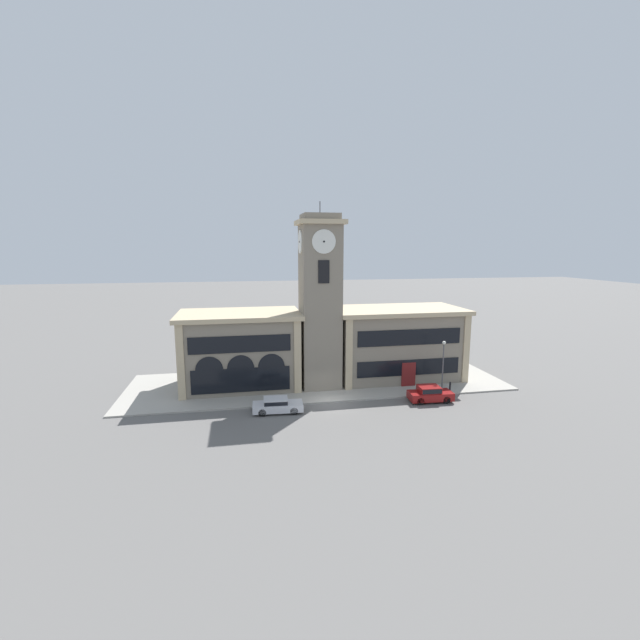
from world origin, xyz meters
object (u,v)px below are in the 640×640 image
at_px(bollard, 450,387).
at_px(parked_car_mid, 430,393).
at_px(street_lamp, 443,358).
at_px(parked_car_near, 277,405).

bearing_deg(bollard, parked_car_mid, -150.44).
xyz_separation_m(parked_car_mid, street_lamp, (2.24, 2.05, 2.81)).
height_order(street_lamp, bollard, street_lamp).
relative_size(parked_car_near, bollard, 4.22).
relative_size(parked_car_near, parked_car_mid, 1.08).
height_order(parked_car_near, street_lamp, street_lamp).
distance_m(street_lamp, bollard, 3.02).
xyz_separation_m(parked_car_mid, bollard, (2.90, 1.65, -0.11)).
bearing_deg(parked_car_near, street_lamp, 10.02).
relative_size(street_lamp, bollard, 4.85).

